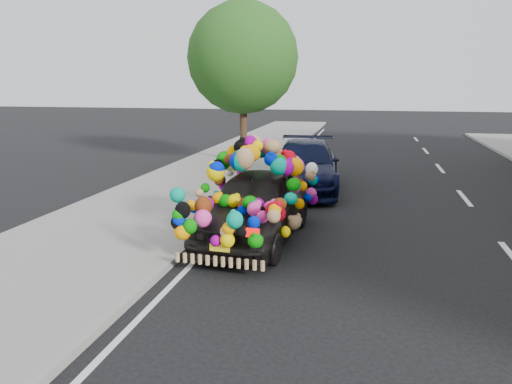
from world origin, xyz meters
TOP-DOWN VIEW (x-y plane):
  - ground at (0.00, 0.00)m, footprint 100.00×100.00m
  - sidewalk at (-4.30, 0.00)m, footprint 4.00×60.00m
  - kerb at (-2.35, 0.00)m, footprint 0.15×60.00m
  - tree_near_sidewalk at (-3.80, 9.50)m, footprint 4.20×4.20m
  - plush_art_car at (-1.24, 0.18)m, footprint 2.27×4.41m
  - navy_sedan at (-0.88, 5.26)m, footprint 2.39×5.04m

SIDE VIEW (x-z plane):
  - ground at x=0.00m, z-range 0.00..0.00m
  - sidewalk at x=-4.30m, z-range 0.00..0.12m
  - kerb at x=-2.35m, z-range 0.00..0.13m
  - navy_sedan at x=-0.88m, z-range 0.00..1.42m
  - plush_art_car at x=-1.24m, z-range 0.02..2.06m
  - tree_near_sidewalk at x=-3.80m, z-range 0.96..7.09m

